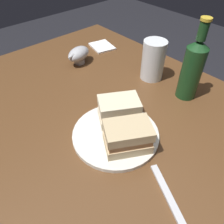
{
  "coord_description": "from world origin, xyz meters",
  "views": [
    {
      "loc": [
        -0.41,
        0.35,
        1.25
      ],
      "look_at": [
        -0.06,
        0.04,
        0.81
      ],
      "focal_mm": 35.0,
      "sensor_mm": 36.0,
      "label": 1
    }
  ],
  "objects_px": {
    "sandwich_half_left": "(128,136)",
    "gravy_boat": "(78,54)",
    "pint_glass": "(153,63)",
    "fork": "(170,200)",
    "sandwich_half_right": "(119,110)",
    "napkin": "(102,46)",
    "cider_bottle": "(192,68)",
    "plate": "(116,134)"
  },
  "relations": [
    {
      "from": "gravy_boat",
      "to": "cider_bottle",
      "type": "bearing_deg",
      "value": -160.87
    },
    {
      "from": "napkin",
      "to": "fork",
      "type": "xyz_separation_m",
      "value": [
        -0.67,
        0.36,
        -0.0
      ]
    },
    {
      "from": "plate",
      "to": "cider_bottle",
      "type": "distance_m",
      "value": 0.32
    },
    {
      "from": "sandwich_half_right",
      "to": "fork",
      "type": "distance_m",
      "value": 0.27
    },
    {
      "from": "fork",
      "to": "napkin",
      "type": "bearing_deg",
      "value": -2.44
    },
    {
      "from": "cider_bottle",
      "to": "napkin",
      "type": "relative_size",
      "value": 2.38
    },
    {
      "from": "plate",
      "to": "gravy_boat",
      "type": "xyz_separation_m",
      "value": [
        0.4,
        -0.16,
        0.03
      ]
    },
    {
      "from": "pint_glass",
      "to": "napkin",
      "type": "bearing_deg",
      "value": -3.74
    },
    {
      "from": "sandwich_half_right",
      "to": "fork",
      "type": "relative_size",
      "value": 0.76
    },
    {
      "from": "pint_glass",
      "to": "cider_bottle",
      "type": "bearing_deg",
      "value": -179.28
    },
    {
      "from": "sandwich_half_right",
      "to": "napkin",
      "type": "height_order",
      "value": "sandwich_half_right"
    },
    {
      "from": "sandwich_half_left",
      "to": "fork",
      "type": "bearing_deg",
      "value": 169.53
    },
    {
      "from": "sandwich_half_right",
      "to": "cider_bottle",
      "type": "bearing_deg",
      "value": -102.04
    },
    {
      "from": "fork",
      "to": "gravy_boat",
      "type": "bearing_deg",
      "value": 8.37
    },
    {
      "from": "pint_glass",
      "to": "fork",
      "type": "relative_size",
      "value": 0.8
    },
    {
      "from": "plate",
      "to": "cider_bottle",
      "type": "xyz_separation_m",
      "value": [
        -0.02,
        -0.3,
        0.1
      ]
    },
    {
      "from": "cider_bottle",
      "to": "plate",
      "type": "bearing_deg",
      "value": 85.77
    },
    {
      "from": "sandwich_half_left",
      "to": "gravy_boat",
      "type": "xyz_separation_m",
      "value": [
        0.45,
        -0.17,
        -0.01
      ]
    },
    {
      "from": "sandwich_half_right",
      "to": "gravy_boat",
      "type": "height_order",
      "value": "sandwich_half_right"
    },
    {
      "from": "gravy_boat",
      "to": "pint_glass",
      "type": "bearing_deg",
      "value": -151.79
    },
    {
      "from": "sandwich_half_left",
      "to": "gravy_boat",
      "type": "height_order",
      "value": "sandwich_half_left"
    },
    {
      "from": "plate",
      "to": "cider_bottle",
      "type": "bearing_deg",
      "value": -94.23
    },
    {
      "from": "gravy_boat",
      "to": "fork",
      "type": "xyz_separation_m",
      "value": [
        -0.62,
        0.2,
        -0.04
      ]
    },
    {
      "from": "pint_glass",
      "to": "cider_bottle",
      "type": "relative_size",
      "value": 0.55
    },
    {
      "from": "sandwich_half_left",
      "to": "sandwich_half_right",
      "type": "distance_m",
      "value": 0.1
    },
    {
      "from": "sandwich_half_right",
      "to": "fork",
      "type": "xyz_separation_m",
      "value": [
        -0.25,
        0.08,
        -0.05
      ]
    },
    {
      "from": "gravy_boat",
      "to": "napkin",
      "type": "xyz_separation_m",
      "value": [
        0.05,
        -0.16,
        -0.04
      ]
    },
    {
      "from": "plate",
      "to": "pint_glass",
      "type": "relative_size",
      "value": 1.68
    },
    {
      "from": "napkin",
      "to": "fork",
      "type": "height_order",
      "value": "napkin"
    },
    {
      "from": "pint_glass",
      "to": "gravy_boat",
      "type": "distance_m",
      "value": 0.31
    },
    {
      "from": "plate",
      "to": "napkin",
      "type": "height_order",
      "value": "plate"
    },
    {
      "from": "cider_bottle",
      "to": "pint_glass",
      "type": "bearing_deg",
      "value": 0.72
    },
    {
      "from": "pint_glass",
      "to": "napkin",
      "type": "height_order",
      "value": "pint_glass"
    },
    {
      "from": "sandwich_half_right",
      "to": "pint_glass",
      "type": "bearing_deg",
      "value": -69.65
    },
    {
      "from": "gravy_boat",
      "to": "napkin",
      "type": "bearing_deg",
      "value": -73.49
    },
    {
      "from": "plate",
      "to": "napkin",
      "type": "distance_m",
      "value": 0.55
    },
    {
      "from": "sandwich_half_right",
      "to": "gravy_boat",
      "type": "bearing_deg",
      "value": -17.59
    },
    {
      "from": "napkin",
      "to": "cider_bottle",
      "type": "bearing_deg",
      "value": 177.71
    },
    {
      "from": "cider_bottle",
      "to": "sandwich_half_right",
      "type": "bearing_deg",
      "value": 77.96
    },
    {
      "from": "plate",
      "to": "fork",
      "type": "xyz_separation_m",
      "value": [
        -0.22,
        0.04,
        -0.0
      ]
    },
    {
      "from": "pint_glass",
      "to": "fork",
      "type": "bearing_deg",
      "value": 135.66
    },
    {
      "from": "pint_glass",
      "to": "sandwich_half_left",
      "type": "bearing_deg",
      "value": 120.55
    }
  ]
}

